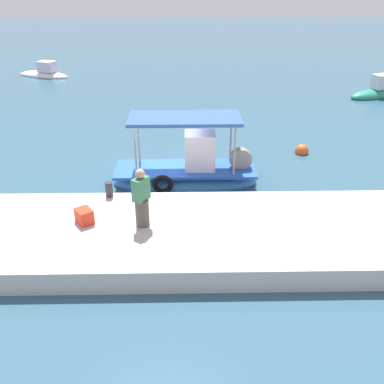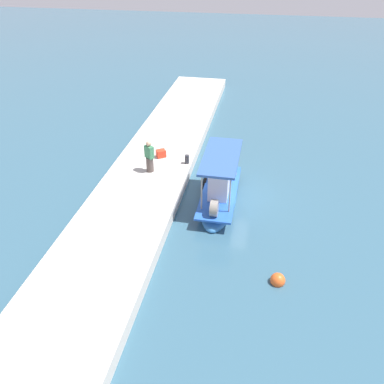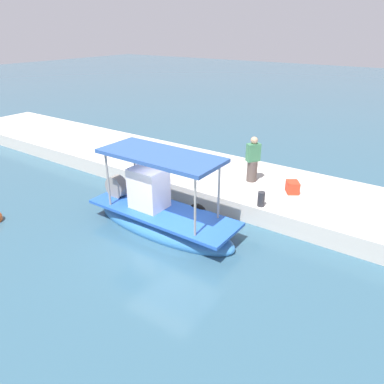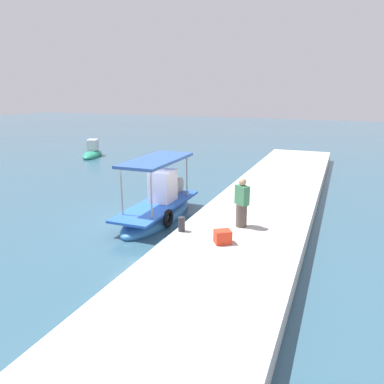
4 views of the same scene
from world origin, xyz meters
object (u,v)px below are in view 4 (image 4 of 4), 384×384
at_px(fisherman_near_bollard, 242,205).
at_px(marker_buoy, 152,183).
at_px(mooring_bollard, 182,224).
at_px(moored_boat_near, 92,153).
at_px(cargo_crate, 223,237).
at_px(main_fishing_boat, 159,208).

relative_size(fisherman_near_bollard, marker_buoy, 3.00).
distance_m(mooring_bollard, moored_boat_near, 20.48).
bearing_deg(marker_buoy, cargo_crate, -140.02).
distance_m(main_fishing_boat, marker_buoy, 5.89).
bearing_deg(mooring_bollard, fisherman_near_bollard, -55.45).
bearing_deg(mooring_bollard, moored_boat_near, 44.70).
bearing_deg(fisherman_near_bollard, moored_boat_near, 50.57).
height_order(cargo_crate, marker_buoy, cargo_crate).
distance_m(main_fishing_boat, cargo_crate, 4.92).
bearing_deg(mooring_bollard, main_fishing_boat, 40.26).
bearing_deg(main_fishing_boat, moored_boat_near, 45.58).
bearing_deg(mooring_bollard, marker_buoy, 34.11).
bearing_deg(cargo_crate, main_fishing_boat, 51.28).
relative_size(cargo_crate, marker_buoy, 0.86).
relative_size(mooring_bollard, marker_buoy, 0.86).
height_order(main_fishing_boat, mooring_bollard, main_fishing_boat).
height_order(marker_buoy, moored_boat_near, moored_boat_near).
xyz_separation_m(main_fishing_boat, moored_boat_near, (11.96, 12.21, -0.22)).
relative_size(main_fishing_boat, mooring_bollard, 10.62).
xyz_separation_m(fisherman_near_bollard, mooring_bollard, (-1.23, 1.79, -0.55)).
height_order(mooring_bollard, marker_buoy, mooring_bollard).
height_order(cargo_crate, moored_boat_near, moored_boat_near).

